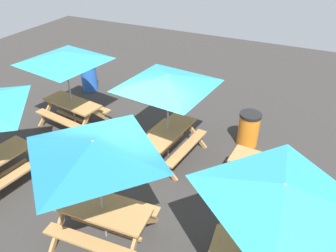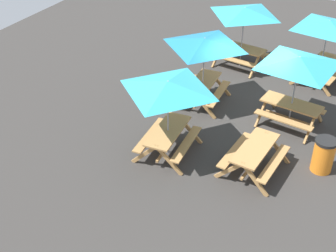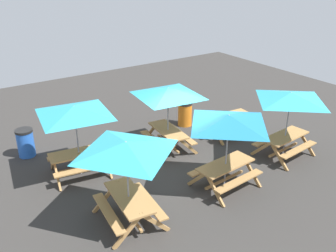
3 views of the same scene
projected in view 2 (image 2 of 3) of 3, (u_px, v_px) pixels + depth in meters
ground_plane at (249, 108)px, 15.27m from camera, size 24.00×24.00×0.00m
picnic_table_0 at (298, 67)px, 13.39m from camera, size 2.81×2.81×2.34m
picnic_table_1 at (255, 153)px, 12.34m from camera, size 1.89×1.64×0.81m
picnic_table_2 at (168, 91)px, 12.20m from camera, size 2.16×2.16×2.34m
picnic_table_3 at (204, 47)px, 14.49m from camera, size 2.15×2.15×2.34m
picnic_table_4 at (328, 29)px, 15.69m from camera, size 2.80×2.80×2.34m
picnic_table_5 at (244, 16)px, 16.73m from camera, size 2.22×2.22×2.34m
trash_bin_orange at (323, 155)px, 12.39m from camera, size 0.59×0.59×0.98m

